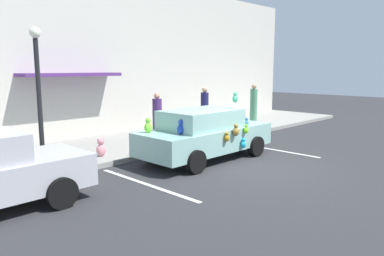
{
  "coord_description": "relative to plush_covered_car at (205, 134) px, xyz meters",
  "views": [
    {
      "loc": [
        -8.47,
        -5.81,
        2.76
      ],
      "look_at": [
        -0.17,
        2.28,
        0.9
      ],
      "focal_mm": 34.69,
      "sensor_mm": 36.0,
      "label": 1
    }
  ],
  "objects": [
    {
      "name": "storefront_building",
      "position": [
        0.21,
        5.47,
        2.4
      ],
      "size": [
        24.0,
        1.25,
        6.4
      ],
      "color": "beige",
      "rests_on": "ground"
    },
    {
      "name": "teddy_bear_on_sidewalk",
      "position": [
        -2.35,
        2.08,
        -0.38
      ],
      "size": [
        0.3,
        0.25,
        0.57
      ],
      "color": "pink",
      "rests_on": "sidewalk"
    },
    {
      "name": "street_lamp_post",
      "position": [
        -4.24,
        1.82,
        1.59
      ],
      "size": [
        0.28,
        0.28,
        3.63
      ],
      "color": "black",
      "rests_on": "sidewalk"
    },
    {
      "name": "sidewalk",
      "position": [
        0.23,
        3.32,
        -0.72
      ],
      "size": [
        24.0,
        4.0,
        0.15
      ],
      "primitive_type": "cube",
      "color": "gray",
      "rests_on": "ground"
    },
    {
      "name": "pedestrian_near_shopfront",
      "position": [
        3.33,
        3.05,
        0.23
      ],
      "size": [
        0.33,
        0.33,
        1.85
      ],
      "color": "#1E1E50",
      "rests_on": "sidewalk"
    },
    {
      "name": "plush_covered_car",
      "position": [
        0.0,
        0.0,
        0.0
      ],
      "size": [
        4.47,
        2.06,
        2.06
      ],
      "color": "#8DBCB1",
      "rests_on": "ground"
    },
    {
      "name": "parking_stripe_front",
      "position": [
        2.66,
        -0.68,
        -0.79
      ],
      "size": [
        0.12,
        3.6,
        0.01
      ],
      "primitive_type": "cube",
      "color": "silver",
      "rests_on": "ground"
    },
    {
      "name": "parking_stripe_rear",
      "position": [
        -2.84,
        -0.68,
        -0.79
      ],
      "size": [
        0.12,
        3.6,
        0.01
      ],
      "primitive_type": "cube",
      "color": "silver",
      "rests_on": "ground"
    },
    {
      "name": "pedestrian_walking_past",
      "position": [
        5.79,
        2.27,
        0.26
      ],
      "size": [
        0.33,
        0.33,
        1.92
      ],
      "color": "#549A71",
      "rests_on": "sidewalk"
    },
    {
      "name": "pedestrian_by_lamp",
      "position": [
        1.37,
        3.83,
        0.12
      ],
      "size": [
        0.38,
        0.38,
        1.66
      ],
      "color": "#422962",
      "rests_on": "sidewalk"
    },
    {
      "name": "ground_plane",
      "position": [
        0.23,
        -1.68,
        -0.8
      ],
      "size": [
        60.0,
        60.0,
        0.0
      ],
      "primitive_type": "plane",
      "color": "#2D2D30"
    }
  ]
}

